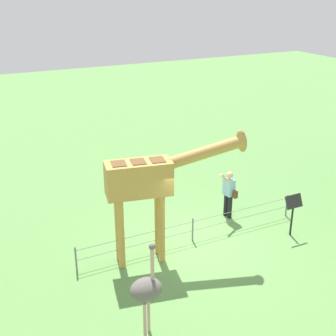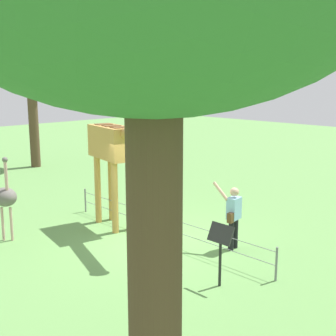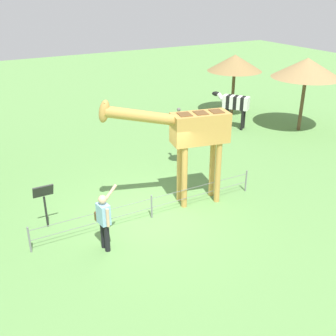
{
  "view_description": "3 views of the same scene",
  "coord_description": "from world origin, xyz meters",
  "px_view_note": "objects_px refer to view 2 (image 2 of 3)",
  "views": [
    {
      "loc": [
        -5.78,
        -9.91,
        7.1
      ],
      "look_at": [
        -0.3,
        1.19,
        2.01
      ],
      "focal_mm": 48.41,
      "sensor_mm": 36.0,
      "label": 1
    },
    {
      "loc": [
        8.2,
        -7.65,
        4.22
      ],
      "look_at": [
        -0.12,
        0.54,
        1.86
      ],
      "focal_mm": 48.06,
      "sensor_mm": 36.0,
      "label": 2
    },
    {
      "loc": [
        4.62,
        9.5,
        6.36
      ],
      "look_at": [
        -0.17,
        0.85,
        1.85
      ],
      "focal_mm": 43.67,
      "sensor_mm": 36.0,
      "label": 3
    }
  ],
  "objects_px": {
    "tree_west": "(29,47)",
    "info_sign": "(221,242)",
    "ostrich": "(5,197)",
    "visitor": "(233,214)",
    "giraffe": "(117,148)"
  },
  "relations": [
    {
      "from": "tree_west",
      "to": "info_sign",
      "type": "xyz_separation_m",
      "value": [
        14.21,
        -3.57,
        -4.65
      ]
    },
    {
      "from": "tree_west",
      "to": "ostrich",
      "type": "bearing_deg",
      "value": -32.41
    },
    {
      "from": "tree_west",
      "to": "info_sign",
      "type": "distance_m",
      "value": 15.37
    },
    {
      "from": "info_sign",
      "to": "ostrich",
      "type": "bearing_deg",
      "value": -161.04
    },
    {
      "from": "ostrich",
      "to": "tree_west",
      "type": "height_order",
      "value": "tree_west"
    },
    {
      "from": "visitor",
      "to": "ostrich",
      "type": "bearing_deg",
      "value": -140.39
    },
    {
      "from": "tree_west",
      "to": "info_sign",
      "type": "height_order",
      "value": "tree_west"
    },
    {
      "from": "giraffe",
      "to": "visitor",
      "type": "bearing_deg",
      "value": 18.66
    },
    {
      "from": "giraffe",
      "to": "visitor",
      "type": "relative_size",
      "value": 2.29
    },
    {
      "from": "ostrich",
      "to": "info_sign",
      "type": "height_order",
      "value": "ostrich"
    },
    {
      "from": "visitor",
      "to": "info_sign",
      "type": "distance_m",
      "value": 2.11
    },
    {
      "from": "visitor",
      "to": "info_sign",
      "type": "height_order",
      "value": "visitor"
    },
    {
      "from": "tree_west",
      "to": "info_sign",
      "type": "relative_size",
      "value": 5.19
    },
    {
      "from": "visitor",
      "to": "ostrich",
      "type": "relative_size",
      "value": 0.75
    },
    {
      "from": "ostrich",
      "to": "tree_west",
      "type": "relative_size",
      "value": 0.33
    }
  ]
}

